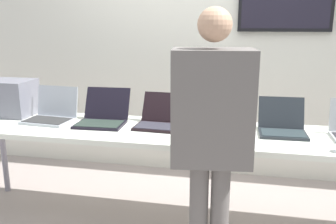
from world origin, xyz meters
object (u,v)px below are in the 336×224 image
object	(u,v)px
workbench	(188,137)
laptop_station_0	(52,113)
laptop_station_4	(282,125)
laptop_station_1	(103,116)
laptop_station_3	(222,123)
laptop_station_2	(161,119)
person	(212,128)
equipment_box	(8,98)

from	to	relation	value
workbench	laptop_station_0	distance (m)	1.15
laptop_station_0	laptop_station_4	size ratio (longest dim) A/B	1.17
laptop_station_1	laptop_station_3	bearing A→B (deg)	0.23
laptop_station_0	laptop_station_2	distance (m)	0.91
laptop_station_3	laptop_station_2	bearing A→B (deg)	178.37
laptop_station_3	person	distance (m)	0.72
laptop_station_2	laptop_station_3	size ratio (longest dim) A/B	0.99
equipment_box	person	size ratio (longest dim) A/B	0.26
equipment_box	laptop_station_0	xyz separation A→B (m)	(0.46, -0.10, -0.09)
equipment_box	laptop_station_2	world-z (taller)	equipment_box
laptop_station_2	laptop_station_4	bearing A→B (deg)	0.00
equipment_box	laptop_station_0	size ratio (longest dim) A/B	1.10
laptop_station_0	laptop_station_1	world-z (taller)	laptop_station_0
laptop_station_2	equipment_box	bearing A→B (deg)	176.78
laptop_station_4	person	size ratio (longest dim) A/B	0.21
laptop_station_3	laptop_station_1	bearing A→B (deg)	-179.77
equipment_box	laptop_station_3	bearing A→B (deg)	-2.81
workbench	laptop_station_4	distance (m)	0.70
laptop_station_0	person	bearing A→B (deg)	-26.67
laptop_station_0	laptop_station_3	size ratio (longest dim) A/B	1.03
laptop_station_1	workbench	bearing A→B (deg)	-6.11
person	equipment_box	bearing A→B (deg)	156.64
workbench	laptop_station_1	distance (m)	0.71
workbench	person	world-z (taller)	person
laptop_station_0	person	xyz separation A→B (m)	(1.37, -0.69, 0.16)
workbench	laptop_station_0	size ratio (longest dim) A/B	9.43
workbench	laptop_station_1	bearing A→B (deg)	173.89
laptop_station_1	laptop_station_4	world-z (taller)	laptop_station_1
laptop_station_1	laptop_station_2	distance (m)	0.47
workbench	equipment_box	bearing A→B (deg)	173.98
equipment_box	laptop_station_4	world-z (taller)	equipment_box
laptop_station_3	person	world-z (taller)	person
laptop_station_4	workbench	bearing A→B (deg)	-172.34
laptop_station_1	person	size ratio (longest dim) A/B	0.24
laptop_station_2	workbench	bearing A→B (deg)	-22.12
workbench	laptop_station_3	distance (m)	0.28
laptop_station_0	laptop_station_3	distance (m)	1.39
laptop_station_2	laptop_station_4	xyz separation A→B (m)	(0.91, 0.00, 0.00)
person	laptop_station_4	bearing A→B (deg)	57.43
laptop_station_3	laptop_station_4	world-z (taller)	laptop_station_4
laptop_station_1	laptop_station_4	bearing A→B (deg)	0.72
laptop_station_1	laptop_station_4	size ratio (longest dim) A/B	1.18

